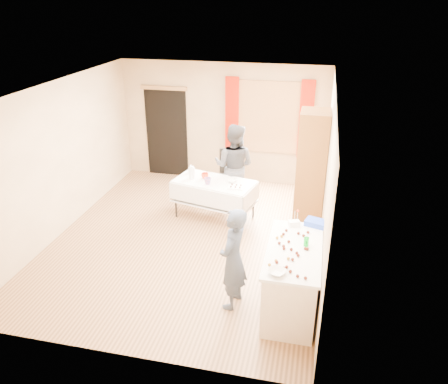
% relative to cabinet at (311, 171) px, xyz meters
% --- Properties ---
extents(floor, '(4.50, 5.50, 0.02)m').
position_rel_cabinet_xyz_m(floor, '(-1.99, -0.93, -1.08)').
color(floor, '#9E7047').
rests_on(floor, ground).
extents(ceiling, '(4.50, 5.50, 0.02)m').
position_rel_cabinet_xyz_m(ceiling, '(-1.99, -0.93, 1.54)').
color(ceiling, white).
rests_on(ceiling, floor).
extents(wall_back, '(4.50, 0.02, 2.60)m').
position_rel_cabinet_xyz_m(wall_back, '(-1.99, 1.83, 0.23)').
color(wall_back, tan).
rests_on(wall_back, floor).
extents(wall_front, '(4.50, 0.02, 2.60)m').
position_rel_cabinet_xyz_m(wall_front, '(-1.99, -3.69, 0.23)').
color(wall_front, tan).
rests_on(wall_front, floor).
extents(wall_left, '(0.02, 5.50, 2.60)m').
position_rel_cabinet_xyz_m(wall_left, '(-4.25, -0.93, 0.23)').
color(wall_left, tan).
rests_on(wall_left, floor).
extents(wall_right, '(0.02, 5.50, 2.60)m').
position_rel_cabinet_xyz_m(wall_right, '(0.27, -0.93, 0.23)').
color(wall_right, tan).
rests_on(wall_right, floor).
extents(window_frame, '(1.32, 0.06, 1.52)m').
position_rel_cabinet_xyz_m(window_frame, '(-0.99, 1.79, 0.43)').
color(window_frame, olive).
rests_on(window_frame, wall_back).
extents(window_pane, '(1.20, 0.02, 1.40)m').
position_rel_cabinet_xyz_m(window_pane, '(-0.99, 1.77, 0.43)').
color(window_pane, white).
rests_on(window_pane, wall_back).
extents(curtain_left, '(0.28, 0.06, 1.65)m').
position_rel_cabinet_xyz_m(curtain_left, '(-1.77, 1.74, 0.43)').
color(curtain_left, '#A71100').
rests_on(curtain_left, wall_back).
extents(curtain_right, '(0.28, 0.06, 1.65)m').
position_rel_cabinet_xyz_m(curtain_right, '(-0.21, 1.74, 0.43)').
color(curtain_right, '#A71100').
rests_on(curtain_right, wall_back).
extents(doorway, '(0.95, 0.04, 2.00)m').
position_rel_cabinet_xyz_m(doorway, '(-3.29, 1.80, -0.07)').
color(doorway, black).
rests_on(doorway, floor).
extents(door_lintel, '(1.05, 0.06, 0.08)m').
position_rel_cabinet_xyz_m(door_lintel, '(-3.29, 1.77, 0.95)').
color(door_lintel, olive).
rests_on(door_lintel, wall_back).
extents(cabinet, '(0.50, 0.60, 2.14)m').
position_rel_cabinet_xyz_m(cabinet, '(0.00, 0.00, 0.00)').
color(cabinet, brown).
rests_on(cabinet, floor).
extents(counter, '(0.71, 1.49, 0.91)m').
position_rel_cabinet_xyz_m(counter, '(-0.10, -2.34, -0.62)').
color(counter, beige).
rests_on(counter, floor).
extents(party_table, '(1.62, 1.08, 0.75)m').
position_rel_cabinet_xyz_m(party_table, '(-1.72, -0.07, -0.62)').
color(party_table, black).
rests_on(party_table, floor).
extents(chair, '(0.52, 0.52, 0.99)m').
position_rel_cabinet_xyz_m(chair, '(-1.64, 0.97, -0.77)').
color(chair, black).
rests_on(chair, floor).
extents(girl, '(0.65, 0.53, 1.45)m').
position_rel_cabinet_xyz_m(girl, '(-0.88, -2.48, -0.34)').
color(girl, '#2B3549').
rests_on(girl, floor).
extents(woman, '(0.97, 0.83, 1.68)m').
position_rel_cabinet_xyz_m(woman, '(-1.47, 0.52, -0.23)').
color(woman, black).
rests_on(woman, floor).
extents(soda_can, '(0.08, 0.08, 0.12)m').
position_rel_cabinet_xyz_m(soda_can, '(0.04, -2.23, -0.10)').
color(soda_can, '#069418').
rests_on(soda_can, counter).
extents(mixing_bowl, '(0.36, 0.36, 0.05)m').
position_rel_cabinet_xyz_m(mixing_bowl, '(-0.26, -2.94, -0.13)').
color(mixing_bowl, white).
rests_on(mixing_bowl, counter).
extents(foam_block, '(0.17, 0.14, 0.08)m').
position_rel_cabinet_xyz_m(foam_block, '(-0.15, -1.74, -0.12)').
color(foam_block, white).
rests_on(foam_block, counter).
extents(blue_basket, '(0.34, 0.28, 0.08)m').
position_rel_cabinet_xyz_m(blue_basket, '(0.15, -1.65, -0.12)').
color(blue_basket, blue).
rests_on(blue_basket, counter).
extents(pitcher, '(0.11, 0.11, 0.22)m').
position_rel_cabinet_xyz_m(pitcher, '(-2.16, -0.04, -0.21)').
color(pitcher, silver).
rests_on(pitcher, party_table).
extents(cup_red, '(0.17, 0.17, 0.11)m').
position_rel_cabinet_xyz_m(cup_red, '(-1.92, 0.01, -0.27)').
color(cup_red, red).
rests_on(cup_red, party_table).
extents(cup_rainbow, '(0.23, 0.23, 0.12)m').
position_rel_cabinet_xyz_m(cup_rainbow, '(-1.81, -0.23, -0.26)').
color(cup_rainbow, red).
rests_on(cup_rainbow, party_table).
extents(small_bowl, '(0.24, 0.24, 0.05)m').
position_rel_cabinet_xyz_m(small_bowl, '(-1.39, -0.05, -0.29)').
color(small_bowl, white).
rests_on(small_bowl, party_table).
extents(pastry_tray, '(0.28, 0.20, 0.02)m').
position_rel_cabinet_xyz_m(pastry_tray, '(-1.28, -0.28, -0.31)').
color(pastry_tray, white).
rests_on(pastry_tray, party_table).
extents(bottle, '(0.10, 0.10, 0.16)m').
position_rel_cabinet_xyz_m(bottle, '(-2.26, 0.22, -0.24)').
color(bottle, white).
rests_on(bottle, party_table).
extents(cake_balls, '(0.48, 1.11, 0.04)m').
position_rel_cabinet_xyz_m(cake_balls, '(-0.15, -2.43, -0.14)').
color(cake_balls, '#3F2314').
rests_on(cake_balls, counter).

